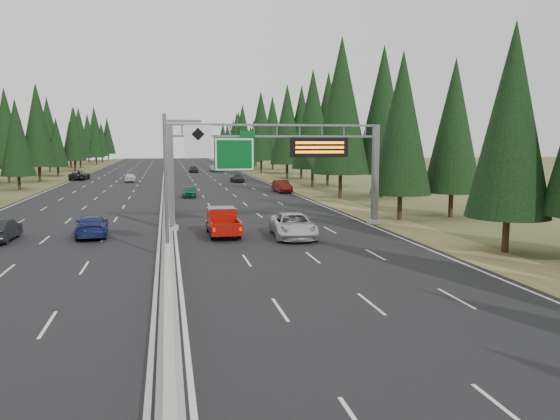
% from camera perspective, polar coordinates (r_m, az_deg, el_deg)
% --- Properties ---
extents(road, '(32.00, 260.00, 0.08)m').
position_cam_1_polar(road, '(85.89, -11.76, 2.67)').
color(road, black).
rests_on(road, ground).
extents(shoulder_right, '(3.60, 260.00, 0.06)m').
position_cam_1_polar(shoulder_right, '(87.70, -0.04, 2.91)').
color(shoulder_right, olive).
rests_on(shoulder_right, ground).
extents(shoulder_left, '(3.60, 260.00, 0.06)m').
position_cam_1_polar(shoulder_left, '(87.73, -23.47, 2.31)').
color(shoulder_left, '#464922').
rests_on(shoulder_left, ground).
extents(median_barrier, '(0.70, 260.00, 0.85)m').
position_cam_1_polar(median_barrier, '(85.86, -11.77, 2.92)').
color(median_barrier, '#9A9994').
rests_on(median_barrier, road).
extents(sign_gantry, '(16.75, 0.98, 7.80)m').
position_cam_1_polar(sign_gantry, '(41.50, 0.58, 5.37)').
color(sign_gantry, slate).
rests_on(sign_gantry, road).
extents(hov_sign_pole, '(2.80, 0.50, 8.00)m').
position_cam_1_polar(hov_sign_pole, '(30.67, -10.77, 3.59)').
color(hov_sign_pole, slate).
rests_on(hov_sign_pole, road).
extents(tree_row_right, '(12.01, 241.03, 18.79)m').
position_cam_1_polar(tree_row_right, '(67.63, 7.21, 9.51)').
color(tree_row_right, black).
rests_on(tree_row_right, ground).
extents(silver_minivan, '(3.16, 6.10, 1.64)m').
position_cam_1_polar(silver_minivan, '(37.09, 1.39, -1.63)').
color(silver_minivan, silver).
rests_on(silver_minivan, road).
extents(red_pickup, '(2.02, 5.67, 1.85)m').
position_cam_1_polar(red_pickup, '(38.51, -6.05, -1.03)').
color(red_pickup, black).
rests_on(red_pickup, road).
extents(car_ahead_green, '(1.80, 3.98, 1.33)m').
position_cam_1_polar(car_ahead_green, '(64.87, -9.45, 1.93)').
color(car_ahead_green, '#135433').
rests_on(car_ahead_green, road).
extents(car_ahead_dkred, '(1.90, 4.81, 1.56)m').
position_cam_1_polar(car_ahead_dkred, '(69.97, 0.21, 2.50)').
color(car_ahead_dkred, '#5A140C').
rests_on(car_ahead_dkred, road).
extents(car_ahead_dkgrey, '(1.97, 4.47, 1.28)m').
position_cam_1_polar(car_ahead_dkgrey, '(87.70, -4.49, 3.34)').
color(car_ahead_dkgrey, black).
rests_on(car_ahead_dkgrey, road).
extents(car_ahead_white, '(2.93, 6.01, 1.65)m').
position_cam_1_polar(car_ahead_white, '(118.77, -6.62, 4.40)').
color(car_ahead_white, silver).
rests_on(car_ahead_white, road).
extents(car_ahead_far, '(1.97, 4.29, 1.43)m').
position_cam_1_polar(car_ahead_far, '(116.21, -9.01, 4.25)').
color(car_ahead_far, black).
rests_on(car_ahead_far, road).
extents(car_onc_near, '(1.65, 4.53, 1.48)m').
position_cam_1_polar(car_onc_near, '(40.06, -27.17, -1.88)').
color(car_onc_near, black).
rests_on(car_onc_near, road).
extents(car_onc_blue, '(2.52, 5.31, 1.49)m').
position_cam_1_polar(car_onc_blue, '(39.61, -19.06, -1.57)').
color(car_onc_blue, navy).
rests_on(car_onc_blue, road).
extents(car_onc_white, '(1.65, 4.10, 1.40)m').
position_cam_1_polar(car_onc_white, '(91.15, -15.35, 3.28)').
color(car_onc_white, silver).
rests_on(car_onc_white, road).
extents(car_onc_far, '(2.97, 5.86, 1.59)m').
position_cam_1_polar(car_onc_far, '(99.01, -20.22, 3.44)').
color(car_onc_far, black).
rests_on(car_onc_far, road).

